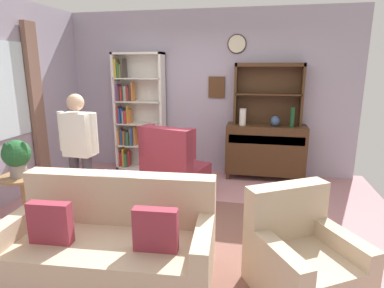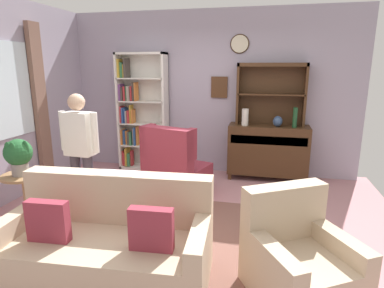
{
  "view_description": "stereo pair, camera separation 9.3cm",
  "coord_description": "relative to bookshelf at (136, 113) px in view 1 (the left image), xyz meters",
  "views": [
    {
      "loc": [
        0.87,
        -3.52,
        1.88
      ],
      "look_at": [
        0.1,
        0.2,
        0.95
      ],
      "focal_mm": 30.17,
      "sensor_mm": 36.0,
      "label": 1
    },
    {
      "loc": [
        0.96,
        -3.5,
        1.88
      ],
      "look_at": [
        0.1,
        0.2,
        0.95
      ],
      "focal_mm": 30.17,
      "sensor_mm": 36.0,
      "label": 2
    }
  ],
  "objects": [
    {
      "name": "sideboard_hutch",
      "position": [
        2.31,
        0.02,
        0.53
      ],
      "size": [
        1.1,
        0.26,
        1.0
      ],
      "color": "#422816",
      "rests_on": "sideboard"
    },
    {
      "name": "wingback_chair",
      "position": [
        0.99,
        -1.1,
        -0.65
      ],
      "size": [
        0.98,
        0.99,
        1.05
      ],
      "color": "maroon",
      "rests_on": "ground_plane"
    },
    {
      "name": "potted_plant_large",
      "position": [
        -0.52,
        -2.4,
        -0.16
      ],
      "size": [
        0.31,
        0.31,
        0.43
      ],
      "color": "gray",
      "rests_on": "plant_stand"
    },
    {
      "name": "vase_round",
      "position": [
        2.44,
        -0.15,
        -0.03
      ],
      "size": [
        0.15,
        0.15,
        0.17
      ],
      "primitive_type": "ellipsoid",
      "color": "#33476B",
      "rests_on": "sideboard"
    },
    {
      "name": "vase_tall",
      "position": [
        1.92,
        -0.16,
        0.02
      ],
      "size": [
        0.11,
        0.11,
        0.27
      ],
      "primitive_type": "cylinder",
      "color": "beige",
      "rests_on": "sideboard"
    },
    {
      "name": "person_reading",
      "position": [
        0.08,
        -2.07,
        -0.13
      ],
      "size": [
        0.52,
        0.22,
        1.56
      ],
      "color": "#38333D",
      "rests_on": "ground_plane"
    },
    {
      "name": "sideboard",
      "position": [
        2.31,
        -0.08,
        -0.52
      ],
      "size": [
        1.3,
        0.45,
        0.92
      ],
      "color": "#422816",
      "rests_on": "ground_plane"
    },
    {
      "name": "bottle_wine",
      "position": [
        2.7,
        -0.17,
        0.05
      ],
      "size": [
        0.07,
        0.07,
        0.32
      ],
      "primitive_type": "cylinder",
      "color": "#194223",
      "rests_on": "sideboard"
    },
    {
      "name": "area_rug",
      "position": [
        1.5,
        -2.24,
        -1.03
      ],
      "size": [
        2.26,
        2.02,
        0.01
      ],
      "primitive_type": "cube",
      "color": "brown",
      "rests_on": "ground_plane"
    },
    {
      "name": "armchair_floral",
      "position": [
        2.58,
        -2.95,
        -0.74
      ],
      "size": [
        1.04,
        1.05,
        0.88
      ],
      "color": "#C6AD8E",
      "rests_on": "ground_plane"
    },
    {
      "name": "potted_plant_small",
      "position": [
        -0.35,
        -2.83,
        -0.85
      ],
      "size": [
        0.22,
        0.22,
        0.31
      ],
      "color": "gray",
      "rests_on": "ground_plane"
    },
    {
      "name": "ground_plane",
      "position": [
        1.3,
        -1.94,
        -1.04
      ],
      "size": [
        5.4,
        4.6,
        0.02
      ],
      "primitive_type": "cube",
      "color": "#B27A7F"
    },
    {
      "name": "couch_floral",
      "position": [
        0.95,
        -3.09,
        -0.72
      ],
      "size": [
        1.86,
        0.98,
        0.9
      ],
      "color": "#C6AD8E",
      "rests_on": "ground_plane"
    },
    {
      "name": "plant_stand",
      "position": [
        -0.5,
        -2.36,
        -0.65
      ],
      "size": [
        0.52,
        0.52,
        0.62
      ],
      "color": "#997047",
      "rests_on": "ground_plane"
    },
    {
      "name": "bookshelf",
      "position": [
        0.0,
        0.0,
        0.0
      ],
      "size": [
        0.9,
        0.3,
        2.1
      ],
      "color": "silver",
      "rests_on": "ground_plane"
    },
    {
      "name": "wall_back",
      "position": [
        1.3,
        0.19,
        0.37
      ],
      "size": [
        5.0,
        0.09,
        2.8
      ],
      "color": "#A399AD",
      "rests_on": "ground_plane"
    }
  ]
}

